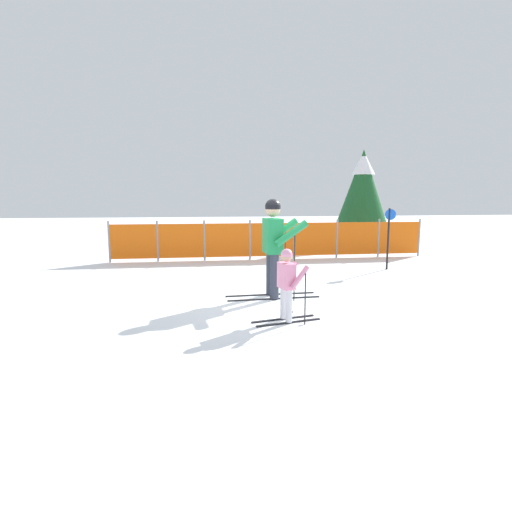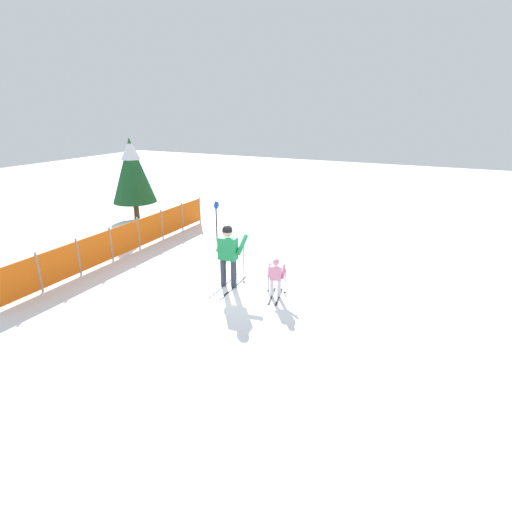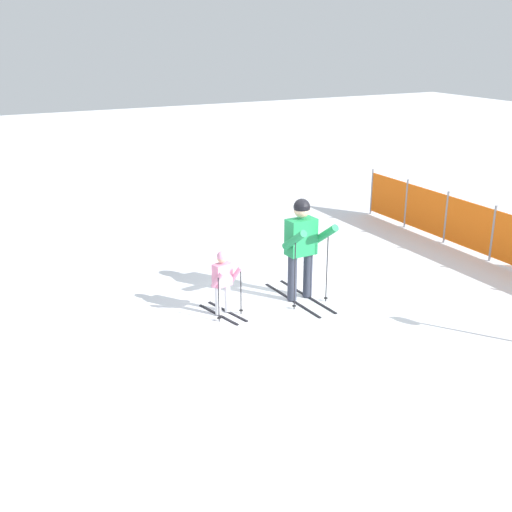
{
  "view_description": "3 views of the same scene",
  "coord_description": "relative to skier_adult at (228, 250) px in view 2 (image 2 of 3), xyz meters",
  "views": [
    {
      "loc": [
        -1.3,
        -7.14,
        1.91
      ],
      "look_at": [
        -0.42,
        -0.31,
        0.87
      ],
      "focal_mm": 28.0,
      "sensor_mm": 36.0,
      "label": 1
    },
    {
      "loc": [
        -9.28,
        -5.17,
        4.9
      ],
      "look_at": [
        0.01,
        -0.69,
        1.07
      ],
      "focal_mm": 28.0,
      "sensor_mm": 36.0,
      "label": 2
    },
    {
      "loc": [
        9.07,
        -5.39,
        4.6
      ],
      "look_at": [
        -0.12,
        -0.68,
        0.93
      ],
      "focal_mm": 45.0,
      "sensor_mm": 36.0,
      "label": 3
    }
  ],
  "objects": [
    {
      "name": "ground_plane",
      "position": [
        0.02,
        -0.17,
        -1.11
      ],
      "size": [
        60.0,
        60.0,
        0.0
      ],
      "primitive_type": "plane",
      "color": "white"
    },
    {
      "name": "skier_adult",
      "position": [
        0.0,
        0.0,
        0.0
      ],
      "size": [
        1.77,
        0.81,
        1.86
      ],
      "rotation": [
        0.0,
        0.0,
        0.06
      ],
      "color": "black",
      "rests_on": "ground_plane"
    },
    {
      "name": "skier_child",
      "position": [
        -0.06,
        -1.5,
        -0.46
      ],
      "size": [
        1.09,
        0.55,
        1.13
      ],
      "rotation": [
        0.0,
        0.0,
        0.24
      ],
      "color": "black",
      "rests_on": "ground_plane"
    },
    {
      "name": "safety_fence",
      "position": [
        0.75,
        4.58,
        -0.51
      ],
      "size": [
        9.6,
        0.12,
        1.2
      ],
      "rotation": [
        0.0,
        0.0,
        0.01
      ],
      "color": "gray",
      "rests_on": "ground_plane"
    },
    {
      "name": "conifer_far",
      "position": [
        4.83,
        7.72,
        1.16
      ],
      "size": [
        1.98,
        1.98,
        3.68
      ],
      "color": "#4C3823",
      "rests_on": "ground_plane"
    },
    {
      "name": "trail_marker",
      "position": [
        3.45,
        2.48,
        -0.13
      ],
      "size": [
        0.28,
        0.07,
        1.6
      ],
      "color": "black",
      "rests_on": "ground_plane"
    }
  ]
}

